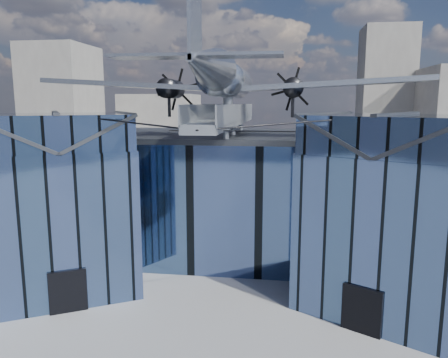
# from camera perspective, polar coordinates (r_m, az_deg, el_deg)

# --- Properties ---
(ground_plane) EXTENTS (120.00, 120.00, 0.00)m
(ground_plane) POSITION_cam_1_polar(r_m,az_deg,el_deg) (30.35, -0.55, -14.17)
(ground_plane) COLOR gray
(museum) EXTENTS (32.88, 24.50, 17.60)m
(museum) POSITION_cam_1_polar(r_m,az_deg,el_deg) (34.17, 0.91, -1.66)
(museum) COLOR #435B88
(museum) RESTS_ON ground
(bg_towers) EXTENTS (77.00, 24.50, 26.00)m
(bg_towers) POSITION_cam_1_polar(r_m,az_deg,el_deg) (77.97, 6.18, 8.08)
(bg_towers) COLOR gray
(bg_towers) RESTS_ON ground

